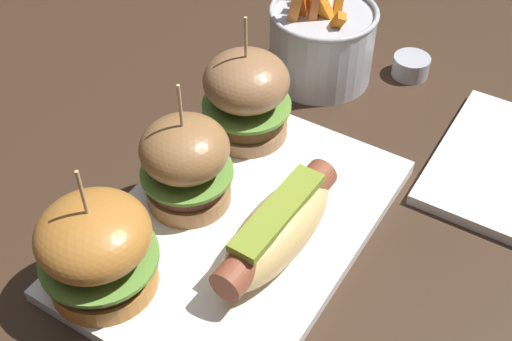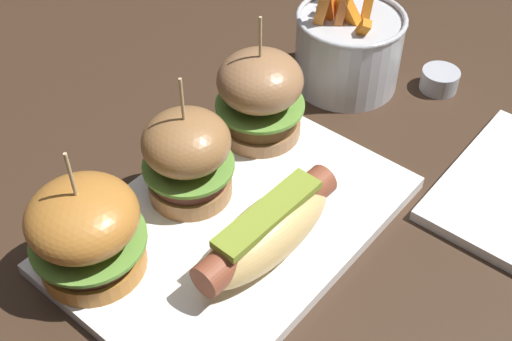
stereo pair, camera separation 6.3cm
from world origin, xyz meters
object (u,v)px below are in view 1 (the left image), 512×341
slider_left (97,249)px  fries_bucket (321,42)px  sauce_ramekin (411,66)px  slider_right (246,95)px  slider_center (187,162)px  hot_dog (278,228)px  platter_main (238,226)px

slider_left → fries_bucket: size_ratio=0.94×
slider_left → sauce_ramekin: slider_left is taller
slider_right → sauce_ramekin: 0.25m
slider_center → sauce_ramekin: size_ratio=3.06×
hot_dog → slider_center: size_ratio=1.19×
slider_left → slider_center: size_ratio=0.98×
fries_bucket → sauce_ramekin: 0.12m
platter_main → slider_right: slider_right is taller
fries_bucket → slider_left: bearing=179.0°
platter_main → slider_left: (-0.12, 0.06, 0.05)m
sauce_ramekin → slider_right: bearing=153.9°
platter_main → slider_right: bearing=28.5°
slider_left → slider_right: (0.24, 0.00, 0.00)m
hot_dog → slider_center: (0.01, 0.11, 0.02)m
platter_main → slider_center: bearing=88.0°
slider_center → platter_main: bearing=-92.0°
slider_right → sauce_ramekin: bearing=-26.1°
platter_main → fries_bucket: 0.28m
slider_center → fries_bucket: slider_center is taller
hot_dog → fries_bucket: bearing=20.3°
slider_right → slider_left: bearing=-179.4°
slider_center → fries_bucket: (0.27, -0.00, -0.01)m
platter_main → fries_bucket: bearing=11.2°
fries_bucket → platter_main: bearing=-168.8°
slider_right → sauce_ramekin: (0.22, -0.11, -0.05)m
platter_main → sauce_ramekin: 0.33m
hot_dog → slider_right: bearing=41.9°
hot_dog → slider_right: (0.12, 0.11, 0.02)m
platter_main → slider_center: size_ratio=2.41×
slider_center → slider_right: slider_right is taller
slider_center → hot_dog: bearing=-95.9°
slider_left → sauce_ramekin: size_ratio=2.99×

